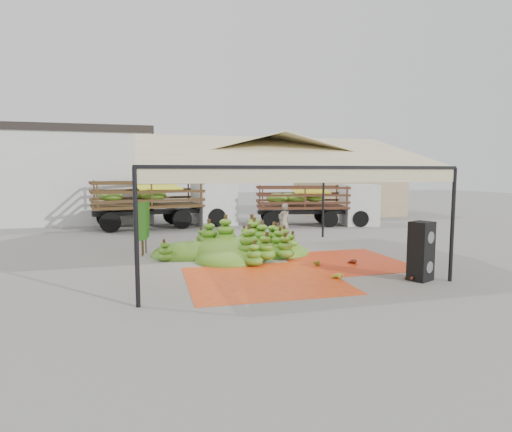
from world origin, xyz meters
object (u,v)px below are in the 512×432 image
object	(u,v)px
banana_heap	(235,237)
speaker_stack	(421,251)
truck_right	(321,200)
vendor	(284,223)
truck_left	(171,197)

from	to	relation	value
banana_heap	speaker_stack	distance (m)	6.27
speaker_stack	truck_right	size ratio (longest dim) A/B	0.23
vendor	truck_right	size ratio (longest dim) A/B	0.24
truck_left	speaker_stack	bearing A→B (deg)	-75.68
truck_right	truck_left	bearing A→B (deg)	-178.76
speaker_stack	vendor	bearing A→B (deg)	77.28
banana_heap	truck_left	xyz separation A→B (m)	(-1.49, 8.51, 0.93)
truck_right	banana_heap	bearing A→B (deg)	-120.25
banana_heap	speaker_stack	world-z (taller)	speaker_stack
vendor	speaker_stack	bearing A→B (deg)	79.50
speaker_stack	truck_left	distance (m)	14.45
vendor	truck_left	size ratio (longest dim) A/B	0.21
speaker_stack	banana_heap	bearing A→B (deg)	105.46
banana_heap	speaker_stack	xyz separation A→B (m)	(3.97, -4.84, 0.18)
speaker_stack	truck_right	xyz separation A→B (m)	(2.46, 11.76, 0.57)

